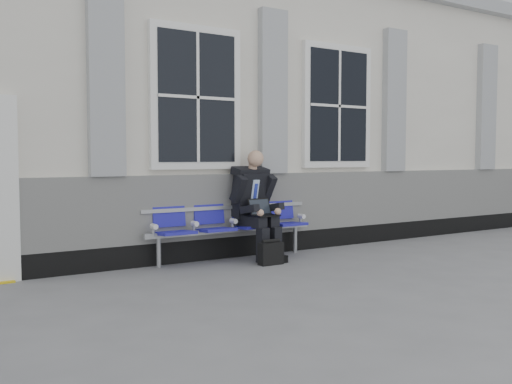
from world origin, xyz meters
TOP-DOWN VIEW (x-y plane):
  - ground at (0.00, 0.00)m, footprint 70.00×70.00m
  - station_building at (-0.02, 3.47)m, footprint 14.40×4.40m
  - bench at (-1.68, 1.32)m, footprint 2.60×0.47m
  - businessman at (-1.37, 1.18)m, footprint 0.66×0.88m
  - briefcase at (-1.43, 0.68)m, footprint 0.34×0.15m

SIDE VIEW (x-z plane):
  - ground at x=0.00m, z-range 0.00..0.00m
  - briefcase at x=-1.43m, z-range -0.01..0.33m
  - bench at x=-1.68m, z-range 0.10..1.01m
  - businessman at x=-1.37m, z-range 0.05..1.58m
  - station_building at x=-0.02m, z-range -0.02..4.47m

